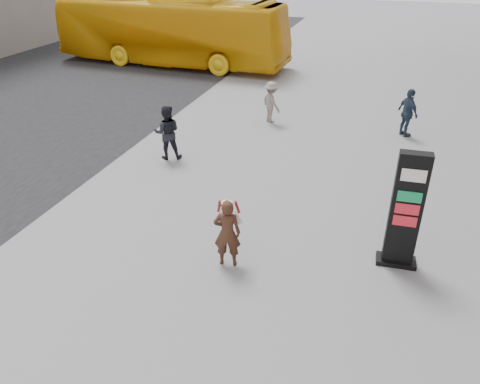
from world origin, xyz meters
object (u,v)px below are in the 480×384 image
(pedestrian_a, at_px, (167,132))
(woman, at_px, (227,232))
(pedestrian_b, at_px, (271,102))
(bus, at_px, (171,31))
(pedestrian_c, at_px, (408,113))
(info_pylon, at_px, (406,211))

(pedestrian_a, bearing_deg, woman, 105.22)
(woman, relative_size, pedestrian_b, 1.02)
(bus, xyz_separation_m, pedestrian_b, (7.61, -7.26, -1.02))
(woman, height_order, pedestrian_c, pedestrian_c)
(bus, relative_size, pedestrian_c, 7.55)
(woman, height_order, pedestrian_b, woman)
(woman, xyz_separation_m, pedestrian_b, (-1.39, 8.96, -0.04))
(pedestrian_c, bearing_deg, pedestrian_b, 54.47)
(info_pylon, bearing_deg, pedestrian_b, 118.99)
(info_pylon, relative_size, woman, 1.66)
(bus, relative_size, pedestrian_a, 7.41)
(pedestrian_c, bearing_deg, pedestrian_a, 84.57)
(info_pylon, xyz_separation_m, woman, (-3.52, -1.16, -0.50))
(woman, xyz_separation_m, pedestrian_c, (3.55, 9.05, 0.04))
(pedestrian_a, relative_size, pedestrian_c, 1.02)
(woman, relative_size, pedestrian_c, 0.93)
(woman, distance_m, pedestrian_a, 5.95)
(pedestrian_a, bearing_deg, pedestrian_b, -141.03)
(bus, height_order, pedestrian_c, bus)
(pedestrian_b, bearing_deg, info_pylon, 166.21)
(info_pylon, bearing_deg, pedestrian_c, 86.52)
(info_pylon, height_order, bus, bus)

